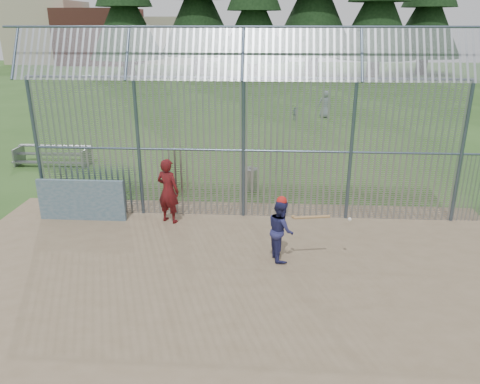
# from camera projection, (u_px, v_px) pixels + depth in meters

# --- Properties ---
(ground) EXTENTS (120.00, 120.00, 0.00)m
(ground) POSITION_uv_depth(u_px,v_px,m) (234.00, 276.00, 10.58)
(ground) COLOR #2D511E
(ground) RESTS_ON ground
(dirt_infield) EXTENTS (14.00, 10.00, 0.02)m
(dirt_infield) POSITION_uv_depth(u_px,v_px,m) (233.00, 288.00, 10.10)
(dirt_infield) COLOR #756047
(dirt_infield) RESTS_ON ground
(dugout_wall) EXTENTS (2.50, 0.12, 1.20)m
(dugout_wall) POSITION_uv_depth(u_px,v_px,m) (82.00, 200.00, 13.36)
(dugout_wall) COLOR #38566B
(dugout_wall) RESTS_ON dirt_infield
(batter) EXTENTS (0.73, 0.85, 1.50)m
(batter) POSITION_uv_depth(u_px,v_px,m) (281.00, 230.00, 11.09)
(batter) COLOR navy
(batter) RESTS_ON dirt_infield
(onlooker) EXTENTS (0.80, 0.68, 1.87)m
(onlooker) POSITION_uv_depth(u_px,v_px,m) (168.00, 191.00, 13.11)
(onlooker) COLOR maroon
(onlooker) RESTS_ON dirt_infield
(bg_kid_standing) EXTENTS (0.82, 0.56, 1.63)m
(bg_kid_standing) POSITION_uv_depth(u_px,v_px,m) (325.00, 104.00, 27.66)
(bg_kid_standing) COLOR slate
(bg_kid_standing) RESTS_ON ground
(bg_kid_seated) EXTENTS (0.47, 0.46, 0.79)m
(bg_kid_seated) POSITION_uv_depth(u_px,v_px,m) (295.00, 114.00, 27.02)
(bg_kid_seated) COLOR slate
(bg_kid_seated) RESTS_ON ground
(batting_gear) EXTENTS (1.76, 0.38, 0.57)m
(batting_gear) POSITION_uv_depth(u_px,v_px,m) (291.00, 206.00, 10.83)
(batting_gear) COLOR red
(batting_gear) RESTS_ON ground
(trash_can) EXTENTS (0.56, 0.56, 0.82)m
(trash_can) POSITION_uv_depth(u_px,v_px,m) (250.00, 179.00, 15.91)
(trash_can) COLOR gray
(trash_can) RESTS_ON ground
(bleacher) EXTENTS (3.00, 0.95, 0.72)m
(bleacher) POSITION_uv_depth(u_px,v_px,m) (53.00, 155.00, 18.63)
(bleacher) COLOR slate
(bleacher) RESTS_ON ground
(backstop_fence) EXTENTS (20.09, 0.81, 5.30)m
(backstop_fence) POSITION_uv_depth(u_px,v_px,m) (309.00, 140.00, 12.87)
(backstop_fence) COLOR #47566B
(backstop_fence) RESTS_ON ground
(distant_buildings) EXTENTS (26.50, 10.50, 8.00)m
(distant_buildings) POSITION_uv_depth(u_px,v_px,m) (96.00, 35.00, 63.67)
(distant_buildings) COLOR brown
(distant_buildings) RESTS_ON ground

